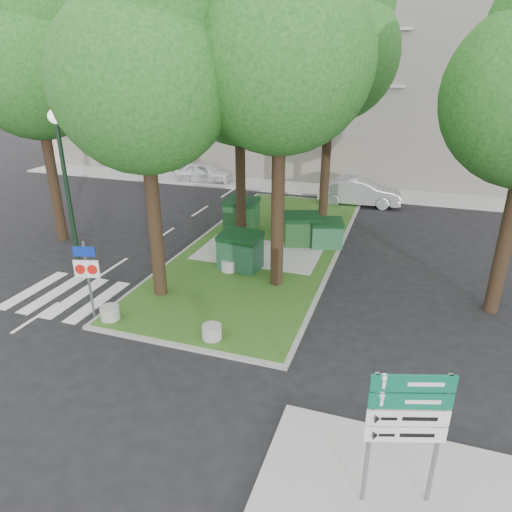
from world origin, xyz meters
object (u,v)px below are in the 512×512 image
at_px(tree_street_left, 35,55).
at_px(dumpster_d, 327,233).
at_px(bollard_right, 212,332).
at_px(dumpster_b, 240,251).
at_px(tree_median_near_right, 284,39).
at_px(bollard_left, 110,313).
at_px(tree_median_mid, 242,74).
at_px(litter_bin, 332,238).
at_px(car_silver, 359,192).
at_px(dumpster_a, 241,214).
at_px(tree_median_far, 335,40).
at_px(dumpster_c, 301,229).
at_px(street_lamp, 65,177).
at_px(bollard_mid, 229,265).
at_px(tree_median_near_left, 144,64).
at_px(car_white, 204,172).
at_px(directional_sign, 407,420).
at_px(traffic_sign_pole, 87,270).

bearing_deg(tree_street_left, dumpster_d, 12.73).
bearing_deg(bollard_right, dumpster_b, 101.10).
xyz_separation_m(tree_median_near_right, bollard_left, (-4.19, -4.06, -7.66)).
bearing_deg(bollard_right, tree_median_mid, 104.31).
xyz_separation_m(litter_bin, car_silver, (0.30, 7.06, 0.32)).
bearing_deg(dumpster_a, tree_median_far, 31.38).
relative_size(tree_median_far, dumpster_c, 6.83).
xyz_separation_m(dumpster_d, bollard_left, (-5.10, -8.14, -0.39)).
distance_m(tree_street_left, street_lamp, 5.97).
height_order(bollard_mid, litter_bin, litter_bin).
relative_size(tree_median_near_left, street_lamp, 1.76).
bearing_deg(car_white, tree_median_mid, -148.06).
xyz_separation_m(litter_bin, directional_sign, (3.25, -12.19, 1.48)).
distance_m(bollard_mid, car_silver, 11.54).
bearing_deg(street_lamp, tree_median_near_left, -5.88).
height_order(bollard_right, car_silver, car_silver).
height_order(dumpster_b, car_white, dumpster_b).
xyz_separation_m(tree_median_mid, car_silver, (4.41, 6.93, -6.23)).
bearing_deg(bollard_left, car_white, 105.72).
distance_m(tree_median_near_right, litter_bin, 8.80).
bearing_deg(bollard_left, bollard_right, 0.00).
bearing_deg(dumpster_a, car_silver, 51.41).
height_order(tree_median_mid, traffic_sign_pole, tree_median_mid).
height_order(tree_median_near_right, car_silver, tree_median_near_right).
xyz_separation_m(tree_street_left, bollard_right, (9.68, -5.56, -7.33)).
bearing_deg(bollard_mid, tree_median_near_right, -11.97).
height_order(tree_median_near_left, traffic_sign_pole, tree_median_near_left).
height_order(street_lamp, traffic_sign_pole, street_lamp).
height_order(dumpster_b, bollard_mid, dumpster_b).
bearing_deg(tree_median_near_right, tree_median_mid, 123.69).
bearing_deg(traffic_sign_pole, directional_sign, -37.91).
height_order(bollard_left, car_silver, car_silver).
bearing_deg(dumpster_a, dumpster_d, -16.15).
xyz_separation_m(tree_median_near_left, street_lamp, (-3.71, 0.38, -3.55)).
bearing_deg(litter_bin, tree_street_left, -166.09).
bearing_deg(bollard_mid, litter_bin, 50.95).
relative_size(tree_median_near_right, tree_median_far, 0.96).
relative_size(bollard_left, traffic_sign_pole, 0.23).
height_order(dumpster_a, street_lamp, street_lamp).
xyz_separation_m(bollard_left, bollard_right, (3.37, 0.00, -0.01)).
height_order(dumpster_d, bollard_left, dumpster_d).
relative_size(traffic_sign_pole, car_silver, 0.56).
distance_m(tree_median_near_right, bollard_left, 9.63).
xyz_separation_m(dumpster_b, directional_sign, (6.13, -8.61, 1.10)).
bearing_deg(dumpster_b, bollard_mid, -125.06).
xyz_separation_m(dumpster_d, traffic_sign_pole, (-5.75, -8.09, 0.92)).
relative_size(dumpster_c, bollard_left, 3.03).
xyz_separation_m(tree_median_far, bollard_right, (-1.02, -11.56, -8.00)).
bearing_deg(directional_sign, street_lamp, 134.27).
relative_size(dumpster_c, car_silver, 0.38).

